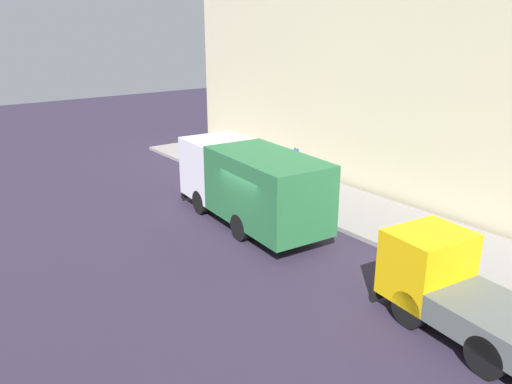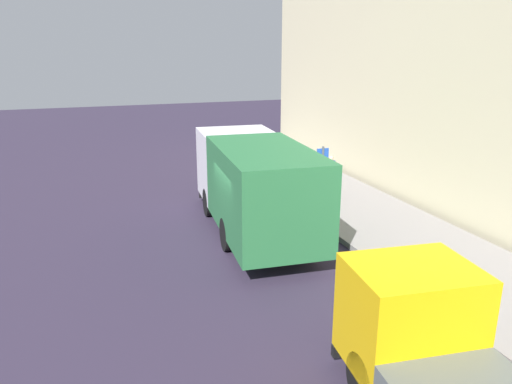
{
  "view_description": "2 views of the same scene",
  "coord_description": "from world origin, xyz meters",
  "views": [
    {
      "loc": [
        -10.43,
        -14.06,
        7.65
      ],
      "look_at": [
        0.72,
        0.76,
        1.44
      ],
      "focal_mm": 35.7,
      "sensor_mm": 36.0,
      "label": 1
    },
    {
      "loc": [
        -4.27,
        -13.06,
        5.91
      ],
      "look_at": [
        0.78,
        1.1,
        1.42
      ],
      "focal_mm": 34.25,
      "sensor_mm": 36.0,
      "label": 2
    }
  ],
  "objects": [
    {
      "name": "pedestrian_standing",
      "position": [
        4.7,
        3.41,
        1.06
      ],
      "size": [
        0.51,
        0.51,
        1.68
      ],
      "rotation": [
        0.0,
        0.0,
        4.06
      ],
      "color": "black",
      "rests_on": "sidewalk"
    },
    {
      "name": "pedestrian_walking",
      "position": [
        4.49,
        4.73,
        1.04
      ],
      "size": [
        0.49,
        0.49,
        1.63
      ],
      "rotation": [
        0.0,
        0.0,
        2.29
      ],
      "color": "brown",
      "rests_on": "sidewalk"
    },
    {
      "name": "street_sign_post",
      "position": [
        3.37,
        1.56,
        1.64
      ],
      "size": [
        0.44,
        0.08,
        2.47
      ],
      "color": "#4C5156",
      "rests_on": "sidewalk"
    },
    {
      "name": "ground",
      "position": [
        0.0,
        0.0,
        0.0
      ],
      "size": [
        80.0,
        80.0,
        0.0
      ],
      "primitive_type": "plane",
      "color": "#2C2438"
    },
    {
      "name": "sidewalk",
      "position": [
        5.05,
        0.0,
        0.09
      ],
      "size": [
        4.11,
        30.0,
        0.18
      ],
      "primitive_type": "cube",
      "color": "gray",
      "rests_on": "ground"
    },
    {
      "name": "large_utility_truck",
      "position": [
        0.75,
        1.21,
        1.74
      ],
      "size": [
        3.17,
        7.76,
        3.06
      ],
      "rotation": [
        0.0,
        0.0,
        -0.08
      ],
      "color": "white",
      "rests_on": "ground"
    },
    {
      "name": "small_flatbed_truck",
      "position": [
        0.6,
        -8.09,
        1.12
      ],
      "size": [
        2.69,
        5.62,
        2.37
      ],
      "rotation": [
        0.0,
        0.0,
        -0.11
      ],
      "color": "#E8B20B",
      "rests_on": "ground"
    },
    {
      "name": "building_facade",
      "position": [
        7.61,
        0.0,
        6.3
      ],
      "size": [
        0.5,
        30.0,
        12.6
      ],
      "primitive_type": "cube",
      "color": "beige",
      "rests_on": "ground"
    },
    {
      "name": "traffic_cone_orange",
      "position": [
        3.46,
        5.4,
        0.47
      ],
      "size": [
        0.42,
        0.42,
        0.59
      ],
      "primitive_type": "cone",
      "color": "orange",
      "rests_on": "sidewalk"
    }
  ]
}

